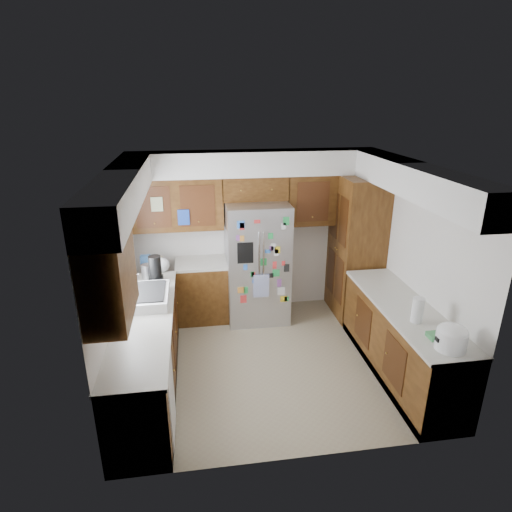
# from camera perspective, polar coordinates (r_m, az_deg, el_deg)

# --- Properties ---
(floor) EXTENTS (3.60, 3.60, 0.00)m
(floor) POSITION_cam_1_polar(r_m,az_deg,el_deg) (5.71, 2.00, -13.76)
(floor) COLOR gray
(floor) RESTS_ON ground
(room_shell) EXTENTS (3.64, 3.24, 2.52)m
(room_shell) POSITION_cam_1_polar(r_m,az_deg,el_deg) (5.24, 0.39, 5.13)
(room_shell) COLOR silver
(room_shell) RESTS_ON ground
(left_counter_run) EXTENTS (1.36, 3.20, 0.92)m
(left_counter_run) POSITION_cam_1_polar(r_m,az_deg,el_deg) (5.45, -12.48, -10.77)
(left_counter_run) COLOR #3B1F0B
(left_counter_run) RESTS_ON ground
(right_counter_run) EXTENTS (0.63, 2.25, 0.92)m
(right_counter_run) POSITION_cam_1_polar(r_m,az_deg,el_deg) (5.55, 18.71, -10.93)
(right_counter_run) COLOR #3B1F0B
(right_counter_run) RESTS_ON ground
(pantry) EXTENTS (0.60, 0.90, 2.15)m
(pantry) POSITION_cam_1_polar(r_m,az_deg,el_deg) (6.61, 13.19, 1.10)
(pantry) COLOR #3B1F0B
(pantry) RESTS_ON ground
(fridge) EXTENTS (0.90, 0.79, 1.80)m
(fridge) POSITION_cam_1_polar(r_m,az_deg,el_deg) (6.34, 0.14, -0.86)
(fridge) COLOR #ADADB3
(fridge) RESTS_ON ground
(bridge_cabinet) EXTENTS (0.96, 0.34, 0.35)m
(bridge_cabinet) POSITION_cam_1_polar(r_m,az_deg,el_deg) (6.25, -0.17, 9.11)
(bridge_cabinet) COLOR #3B1F0B
(bridge_cabinet) RESTS_ON fridge
(fridge_top_items) EXTENTS (0.66, 0.33, 0.28)m
(fridge_top_items) POSITION_cam_1_polar(r_m,az_deg,el_deg) (6.15, -1.40, 11.78)
(fridge_top_items) COLOR blue
(fridge_top_items) RESTS_ON bridge_cabinet
(sink_assembly) EXTENTS (0.52, 0.70, 0.37)m
(sink_assembly) POSITION_cam_1_polar(r_m,az_deg,el_deg) (5.26, -14.40, -5.22)
(sink_assembly) COLOR white
(sink_assembly) RESTS_ON left_counter_run
(left_counter_clutter) EXTENTS (0.41, 0.92, 0.38)m
(left_counter_clutter) POSITION_cam_1_polar(r_m,az_deg,el_deg) (5.91, -13.29, -1.53)
(left_counter_clutter) COLOR black
(left_counter_clutter) RESTS_ON left_counter_run
(rice_cooker) EXTENTS (0.30, 0.29, 0.26)m
(rice_cooker) POSITION_cam_1_polar(r_m,az_deg,el_deg) (4.57, 24.65, -9.75)
(rice_cooker) COLOR white
(rice_cooker) RESTS_ON right_counter_run
(paper_towel) EXTENTS (0.13, 0.13, 0.28)m
(paper_towel) POSITION_cam_1_polar(r_m,az_deg,el_deg) (4.95, 20.75, -6.74)
(paper_towel) COLOR white
(paper_towel) RESTS_ON right_counter_run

